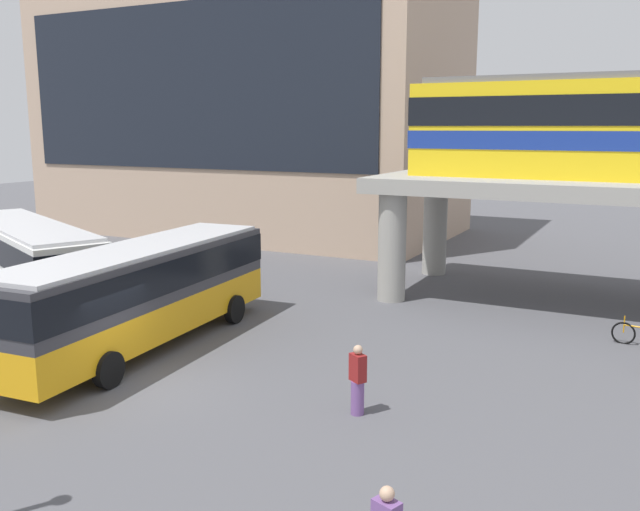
# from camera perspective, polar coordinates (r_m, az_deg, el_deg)

# --- Properties ---
(ground_plane) EXTENTS (120.00, 120.00, 0.00)m
(ground_plane) POSITION_cam_1_polar(r_m,az_deg,el_deg) (26.84, -0.26, -3.98)
(ground_plane) COLOR #515156
(station_building) EXTENTS (26.01, 13.49, 16.44)m
(station_building) POSITION_cam_1_polar(r_m,az_deg,el_deg) (45.79, -5.74, 12.45)
(station_building) COLOR tan
(station_building) RESTS_ON ground_plane
(bus_main) EXTENTS (3.29, 11.19, 3.22)m
(bus_main) POSITION_cam_1_polar(r_m,az_deg,el_deg) (21.71, -14.78, -2.48)
(bus_main) COLOR orange
(bus_main) RESTS_ON ground_plane
(bus_secondary) EXTENTS (11.07, 7.02, 3.22)m
(bus_secondary) POSITION_cam_1_polar(r_m,az_deg,el_deg) (28.20, -23.22, -0.00)
(bus_secondary) COLOR #268C33
(bus_secondary) RESTS_ON ground_plane
(pedestrian_walking_across) EXTENTS (0.48, 0.43, 1.73)m
(pedestrian_walking_across) POSITION_cam_1_polar(r_m,az_deg,el_deg) (16.58, 3.17, -10.51)
(pedestrian_walking_across) COLOR #724C8C
(pedestrian_walking_across) RESTS_ON ground_plane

